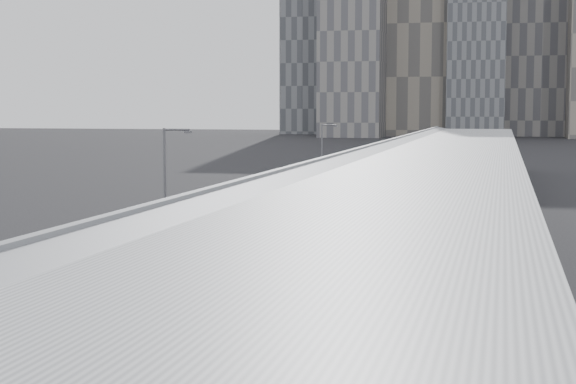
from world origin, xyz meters
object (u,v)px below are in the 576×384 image
(street_lamp_near, at_px, (167,183))
(street_lamp_far, at_px, (323,152))
(bus_4, at_px, (327,204))
(bus_6, at_px, (364,180))
(bus_7, at_px, (387,171))
(bus_5, at_px, (345,190))
(bus_2, at_px, (232,258))
(suv, at_px, (370,167))
(bus_3, at_px, (288,225))
(bus_8, at_px, (397,166))
(shipping_container, at_px, (336,168))
(bus_9, at_px, (404,161))
(bus_1, at_px, (108,320))

(street_lamp_near, bearing_deg, street_lamp_far, 89.45)
(bus_4, bearing_deg, street_lamp_far, 100.44)
(bus_6, relative_size, bus_7, 0.99)
(bus_5, bearing_deg, bus_6, 89.00)
(bus_7, bearing_deg, street_lamp_far, -120.92)
(bus_4, distance_m, bus_7, 42.14)
(bus_2, height_order, suv, bus_2)
(bus_7, xyz_separation_m, suv, (-5.44, 20.88, -0.91))
(bus_5, distance_m, street_lamp_far, 16.94)
(bus_7, bearing_deg, bus_6, -96.44)
(bus_2, relative_size, bus_3, 1.01)
(bus_8, xyz_separation_m, street_lamp_far, (-6.35, -23.34, 3.11))
(bus_3, relative_size, bus_5, 0.99)
(bus_6, xyz_separation_m, street_lamp_far, (-5.73, 4.13, 3.09))
(street_lamp_far, distance_m, shipping_container, 22.90)
(bus_2, height_order, street_lamp_near, street_lamp_near)
(bus_6, xyz_separation_m, bus_8, (0.62, 27.47, -0.01))
(bus_6, bearing_deg, bus_8, 92.61)
(bus_3, distance_m, street_lamp_near, 10.48)
(suv, bearing_deg, bus_9, 56.96)
(suv, bearing_deg, shipping_container, -100.64)
(bus_4, bearing_deg, shipping_container, 98.07)
(bus_4, distance_m, bus_5, 13.79)
(bus_1, distance_m, bus_6, 70.02)
(bus_3, xyz_separation_m, shipping_container, (-8.75, 66.22, -0.19))
(bus_8, height_order, bus_9, bus_8)
(bus_4, height_order, bus_6, bus_6)
(bus_1, bearing_deg, street_lamp_far, 90.37)
(bus_3, bearing_deg, shipping_container, 102.88)
(bus_5, distance_m, bus_8, 39.03)
(street_lamp_near, relative_size, shipping_container, 1.56)
(bus_2, height_order, bus_3, bus_2)
(bus_7, bearing_deg, bus_8, 85.30)
(bus_1, bearing_deg, bus_5, 86.20)
(bus_6, bearing_deg, bus_1, -85.89)
(bus_1, xyz_separation_m, bus_6, (-0.26, 70.01, 0.21))
(bus_5, height_order, street_lamp_far, street_lamp_far)
(bus_1, xyz_separation_m, bus_4, (0.28, 44.69, 0.12))
(bus_3, bearing_deg, suv, 99.29)
(bus_8, xyz_separation_m, bus_9, (-0.63, 16.08, -0.19))
(suv, bearing_deg, bus_6, -76.07)
(bus_7, xyz_separation_m, shipping_container, (-8.87, 9.81, -0.39))
(bus_6, height_order, suv, bus_6)
(bus_6, distance_m, bus_9, 43.55)
(bus_2, bearing_deg, street_lamp_far, 91.06)
(street_lamp_far, distance_m, suv, 33.81)
(bus_4, height_order, shipping_container, bus_4)
(shipping_container, bearing_deg, bus_2, -71.34)
(bus_2, xyz_separation_m, bus_3, (-0.32, 15.09, -0.02))
(bus_3, relative_size, bus_8, 0.91)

